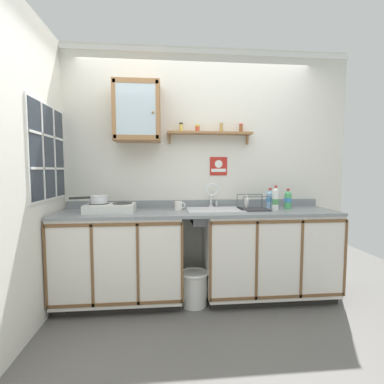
{
  "coord_description": "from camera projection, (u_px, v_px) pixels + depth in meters",
  "views": [
    {
      "loc": [
        -0.34,
        -2.4,
        1.34
      ],
      "look_at": [
        -0.06,
        0.52,
        1.11
      ],
      "focal_mm": 26.38,
      "sensor_mm": 36.0,
      "label": 1
    }
  ],
  "objects": [
    {
      "name": "mug",
      "position": [
        179.0,
        206.0,
        2.91
      ],
      "size": [
        0.12,
        0.08,
        0.09
      ],
      "color": "white",
      "rests_on": "countertop"
    },
    {
      "name": "trash_bin",
      "position": [
        194.0,
        287.0,
        2.79
      ],
      "size": [
        0.29,
        0.29,
        0.34
      ],
      "color": "silver",
      "rests_on": "ground"
    },
    {
      "name": "backsplash",
      "position": [
        196.0,
        204.0,
        3.12
      ],
      "size": [
        2.77,
        0.02,
        0.08
      ],
      "primitive_type": "cube",
      "color": "gray",
      "rests_on": "countertop"
    },
    {
      "name": "lower_cabinet_run_right",
      "position": [
        268.0,
        255.0,
        2.95
      ],
      "size": [
        1.34,
        0.59,
        0.9
      ],
      "color": "black",
      "rests_on": "ground"
    },
    {
      "name": "bottle_water_blue_2",
      "position": [
        270.0,
        199.0,
        3.02
      ],
      "size": [
        0.08,
        0.08,
        0.22
      ],
      "color": "#8CB7E0",
      "rests_on": "countertop"
    },
    {
      "name": "countertop",
      "position": [
        199.0,
        212.0,
        2.85
      ],
      "size": [
        2.77,
        0.62,
        0.03
      ],
      "primitive_type": "cube",
      "color": "gray",
      "rests_on": "lower_cabinet_run"
    },
    {
      "name": "hot_plate_stove",
      "position": [
        110.0,
        208.0,
        2.75
      ],
      "size": [
        0.47,
        0.31,
        0.09
      ],
      "color": "silver",
      "rests_on": "countertop"
    },
    {
      "name": "spice_shelf",
      "position": [
        210.0,
        132.0,
        3.02
      ],
      "size": [
        0.91,
        0.14,
        0.23
      ],
      "color": "#996B42"
    },
    {
      "name": "warning_sign",
      "position": [
        219.0,
        166.0,
        3.12
      ],
      "size": [
        0.19,
        0.01,
        0.2
      ],
      "color": "#B2261E"
    },
    {
      "name": "wall_cabinet",
      "position": [
        137.0,
        112.0,
        2.87
      ],
      "size": [
        0.47,
        0.29,
        0.6
      ],
      "color": "#996B42"
    },
    {
      "name": "sink",
      "position": [
        214.0,
        213.0,
        2.9
      ],
      "size": [
        0.56,
        0.46,
        0.4
      ],
      "color": "silver",
      "rests_on": "countertop"
    },
    {
      "name": "saucepan",
      "position": [
        98.0,
        199.0,
        2.75
      ],
      "size": [
        0.34,
        0.2,
        0.08
      ],
      "color": "silver",
      "rests_on": "hot_plate_stove"
    },
    {
      "name": "window",
      "position": [
        48.0,
        152.0,
        2.56
      ],
      "size": [
        0.03,
        0.78,
        0.88
      ],
      "color": "#262D38"
    },
    {
      "name": "bottle_soda_green_0",
      "position": [
        288.0,
        199.0,
        3.01
      ],
      "size": [
        0.08,
        0.08,
        0.21
      ],
      "color": "#4CB266",
      "rests_on": "countertop"
    },
    {
      "name": "lower_cabinet_run",
      "position": [
        120.0,
        259.0,
        2.81
      ],
      "size": [
        1.22,
        0.59,
        0.9
      ],
      "color": "black",
      "rests_on": "ground"
    },
    {
      "name": "back_wall",
      "position": [
        196.0,
        170.0,
        3.13
      ],
      "size": [
        3.41,
        0.07,
        2.65
      ],
      "color": "silver",
      "rests_on": "ground"
    },
    {
      "name": "bottle_opaque_white_1",
      "position": [
        276.0,
        199.0,
        2.91
      ],
      "size": [
        0.07,
        0.07,
        0.25
      ],
      "color": "white",
      "rests_on": "countertop"
    },
    {
      "name": "dish_rack",
      "position": [
        252.0,
        208.0,
        2.93
      ],
      "size": [
        0.3,
        0.28,
        0.15
      ],
      "color": "#333338",
      "rests_on": "countertop"
    },
    {
      "name": "side_wall_left",
      "position": [
        13.0,
        172.0,
        2.03
      ],
      "size": [
        0.05,
        3.5,
        2.65
      ],
      "primitive_type": "cube",
      "color": "silver",
      "rests_on": "ground"
    },
    {
      "name": "floor",
      "position": [
        204.0,
        320.0,
        2.52
      ],
      "size": [
        5.81,
        5.81,
        0.0
      ],
      "primitive_type": "plane",
      "color": "#565451",
      "rests_on": "ground"
    }
  ]
}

